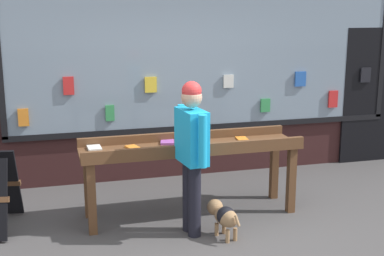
{
  "coord_description": "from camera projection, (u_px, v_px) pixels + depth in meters",
  "views": [
    {
      "loc": [
        -1.54,
        -4.94,
        2.47
      ],
      "look_at": [
        -0.04,
        0.65,
        1.11
      ],
      "focal_mm": 50.0,
      "sensor_mm": 36.0,
      "label": 1
    }
  ],
  "objects": [
    {
      "name": "ground_plane",
      "position": [
        211.0,
        244.0,
        5.6
      ],
      "size": [
        40.0,
        40.0,
        0.0
      ],
      "primitive_type": "plane",
      "color": "#474444"
    },
    {
      "name": "shopfront_facade",
      "position": [
        169.0,
        61.0,
        7.49
      ],
      "size": [
        7.52,
        0.29,
        3.36
      ],
      "color": "#331919",
      "rests_on": "ground_plane"
    },
    {
      "name": "display_table_main",
      "position": [
        191.0,
        153.0,
        6.22
      ],
      "size": [
        2.56,
        0.68,
        0.94
      ],
      "color": "brown",
      "rests_on": "ground_plane"
    },
    {
      "name": "person_browsing",
      "position": [
        192.0,
        146.0,
        5.65
      ],
      "size": [
        0.28,
        0.66,
        1.68
      ],
      "rotation": [
        0.0,
        0.0,
        1.7
      ],
      "color": "black",
      "rests_on": "ground_plane"
    },
    {
      "name": "small_dog",
      "position": [
        224.0,
        215.0,
        5.73
      ],
      "size": [
        0.29,
        0.54,
        0.37
      ],
      "rotation": [
        0.0,
        0.0,
        1.85
      ],
      "color": "#99724C",
      "rests_on": "ground_plane"
    }
  ]
}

